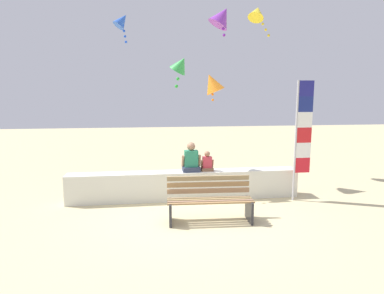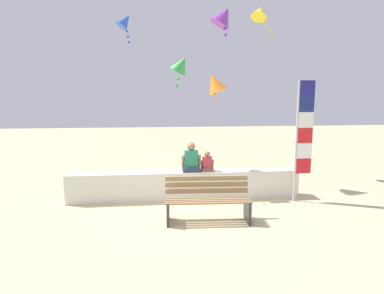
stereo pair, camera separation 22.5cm
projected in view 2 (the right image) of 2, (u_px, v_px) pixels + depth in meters
name	position (u px, v px, depth m)	size (l,w,h in m)	color
ground_plane	(190.00, 216.00, 7.00)	(40.00, 40.00, 0.00)	#CEBE8C
seawall_ledge	(185.00, 185.00, 8.14)	(5.65, 0.45, 0.70)	silver
park_bench	(208.00, 201.00, 6.71)	(1.75, 0.69, 0.88)	#9C7649
person_adult	(191.00, 160.00, 8.06)	(0.47, 0.34, 0.72)	#2D354F
person_child	(207.00, 163.00, 8.11)	(0.32, 0.24, 0.49)	brown
flag_banner	(302.00, 133.00, 7.78)	(0.41, 0.05, 2.88)	#B7B7BC
kite_yellow	(260.00, 12.00, 10.21)	(0.78, 0.80, 1.06)	yellow
kite_purple	(224.00, 16.00, 9.04)	(0.77, 0.64, 0.95)	purple
kite_orange	(215.00, 83.00, 10.56)	(0.93, 0.80, 0.97)	orange
kite_blue	(125.00, 21.00, 10.57)	(0.69, 0.71, 1.06)	blue
kite_green	(181.00, 65.00, 8.19)	(0.70, 0.65, 0.85)	green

